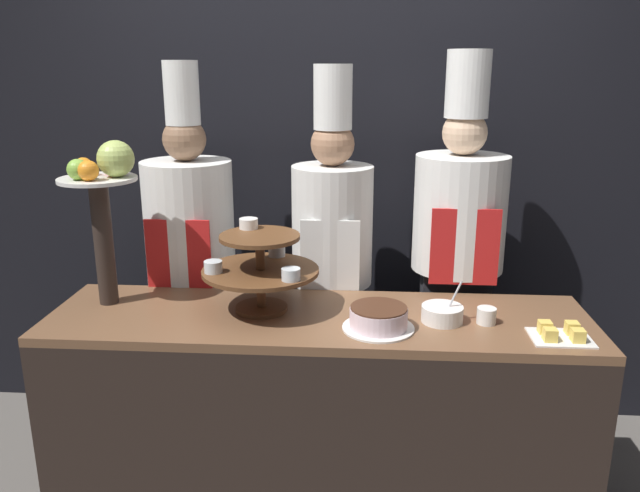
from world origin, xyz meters
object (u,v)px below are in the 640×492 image
object	(u,v)px
fruit_pedestal	(104,192)
chef_center_left	(332,256)
cake_round	(378,318)
chef_left	(191,256)
cake_square_tray	(561,334)
tiered_stand	(260,265)
serving_bowl_near	(442,314)
chef_center_right	(457,251)
cup_white	(486,316)

from	to	relation	value
fruit_pedestal	chef_center_left	world-z (taller)	chef_center_left
cake_round	chef_left	world-z (taller)	chef_left
chef_center_left	cake_square_tray	bearing A→B (deg)	-36.38
cake_round	cake_square_tray	world-z (taller)	cake_round
tiered_stand	serving_bowl_near	size ratio (longest dim) A/B	2.77
cake_round	chef_center_left	world-z (taller)	chef_center_left
serving_bowl_near	chef_center_right	size ratio (longest dim) A/B	0.09
chef_center_right	tiered_stand	bearing A→B (deg)	-152.62
chef_center_left	chef_center_right	world-z (taller)	chef_center_right
fruit_pedestal	chef_center_right	world-z (taller)	chef_center_right
chef_center_right	cake_round	bearing A→B (deg)	-121.70
cake_round	tiered_stand	bearing A→B (deg)	161.00
fruit_pedestal	cup_white	bearing A→B (deg)	-4.34
cake_round	cake_square_tray	xyz separation A→B (m)	(0.64, -0.04, -0.02)
cup_white	chef_left	distance (m)	1.35
serving_bowl_near	chef_left	xyz separation A→B (m)	(-1.09, 0.49, 0.05)
serving_bowl_near	fruit_pedestal	bearing A→B (deg)	175.38
fruit_pedestal	serving_bowl_near	distance (m)	1.38
fruit_pedestal	serving_bowl_near	xyz separation A→B (m)	(1.31, -0.11, -0.43)
cake_square_tray	chef_center_right	world-z (taller)	chef_center_right
cake_square_tray	chef_center_right	xyz separation A→B (m)	(-0.28, 0.62, 0.11)
fruit_pedestal	chef_left	world-z (taller)	chef_left
cake_round	cake_square_tray	size ratio (longest dim) A/B	1.26
cake_square_tray	chef_center_left	bearing A→B (deg)	143.62
tiered_stand	chef_left	bearing A→B (deg)	132.93
cake_square_tray	chef_left	size ratio (longest dim) A/B	0.12
tiered_stand	chef_left	distance (m)	0.59
cup_white	serving_bowl_near	bearing A→B (deg)	177.92
cake_round	chef_center_left	xyz separation A→B (m)	(-0.20, 0.58, 0.06)
cake_square_tray	cake_round	bearing A→B (deg)	176.50
tiered_stand	cup_white	bearing A→B (deg)	-5.11
chef_center_right	cake_square_tray	bearing A→B (deg)	-65.56
fruit_pedestal	cake_square_tray	world-z (taller)	fruit_pedestal
chef_center_left	chef_center_right	distance (m)	0.56
fruit_pedestal	chef_center_left	size ratio (longest dim) A/B	0.36
tiered_stand	chef_center_right	xyz separation A→B (m)	(0.82, 0.42, -0.05)
chef_left	cake_round	bearing A→B (deg)	-34.29
fruit_pedestal	chef_center_left	xyz separation A→B (m)	(0.87, 0.39, -0.36)
cake_round	chef_left	distance (m)	1.03
chef_left	chef_center_right	world-z (taller)	chef_center_right
cake_round	fruit_pedestal	bearing A→B (deg)	169.79
cake_square_tray	chef_center_left	world-z (taller)	chef_center_left
cup_white	chef_left	xyz separation A→B (m)	(-1.25, 0.50, 0.05)
serving_bowl_near	chef_center_left	xyz separation A→B (m)	(-0.44, 0.49, 0.07)
cake_round	cake_square_tray	distance (m)	0.64
tiered_stand	cake_square_tray	xyz separation A→B (m)	(1.10, -0.20, -0.17)
tiered_stand	cake_square_tray	distance (m)	1.13
tiered_stand	cake_round	size ratio (longest dim) A/B	1.72
fruit_pedestal	cup_white	distance (m)	1.53
fruit_pedestal	cake_round	xyz separation A→B (m)	(1.07, -0.19, -0.42)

